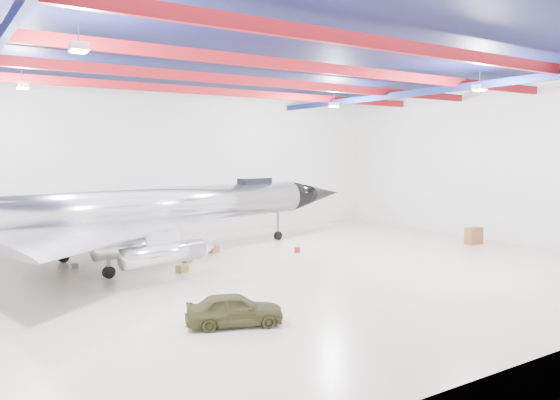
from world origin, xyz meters
TOP-DOWN VIEW (x-y plane):
  - floor at (0.00, 0.00)m, footprint 40.00×40.00m
  - wall_back at (0.00, 15.00)m, footprint 40.00×0.00m
  - wall_right at (20.00, 0.00)m, footprint 0.00×30.00m
  - ceiling at (0.00, 0.00)m, footprint 40.00×40.00m
  - ceiling_structure at (0.00, 0.00)m, footprint 39.50×29.50m
  - jet_aircraft at (-2.98, 6.61)m, footprint 31.14×20.96m
  - jeep at (-5.04, -7.07)m, footprint 3.86×2.64m
  - desk at (17.33, -0.38)m, footprint 1.27×0.64m
  - crate_ply at (-3.12, 2.32)m, footprint 0.68×0.61m
  - toolbox_red at (-2.94, 6.86)m, footprint 0.41×0.33m
  - parts_bin at (0.82, 6.59)m, footprint 0.75×0.68m
  - crate_small at (-7.65, 6.56)m, footprint 0.37×0.31m
  - tool_chest at (5.28, 3.70)m, footprint 0.46×0.46m
  - oil_barrel at (-1.86, 4.60)m, footprint 0.58×0.53m
  - spares_box at (0.44, 7.95)m, footprint 0.44×0.44m

SIDE VIEW (x-z plane):
  - floor at x=0.00m, z-range 0.00..0.00m
  - crate_small at x=-7.65m, z-range 0.00..0.24m
  - toolbox_red at x=-2.94m, z-range 0.00..0.28m
  - oil_barrel at x=-1.86m, z-range 0.00..0.33m
  - tool_chest at x=5.28m, z-range 0.00..0.34m
  - spares_box at x=0.44m, z-range 0.00..0.35m
  - crate_ply at x=-3.12m, z-range 0.00..0.39m
  - parts_bin at x=0.82m, z-range 0.00..0.43m
  - desk at x=17.33m, z-range 0.00..1.16m
  - jeep at x=-5.04m, z-range 0.00..1.22m
  - jet_aircraft at x=-2.98m, z-range -1.47..7.08m
  - wall_back at x=0.00m, z-range -14.50..25.50m
  - wall_right at x=20.00m, z-range -9.50..20.50m
  - ceiling_structure at x=0.00m, z-range 9.79..10.86m
  - ceiling at x=0.00m, z-range 11.00..11.00m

